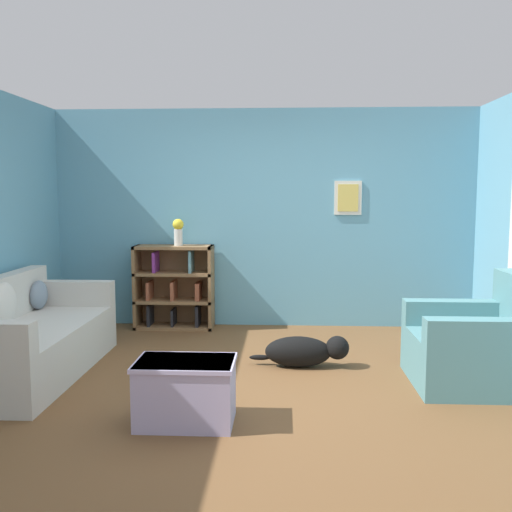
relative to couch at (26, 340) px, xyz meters
The scene contains 8 objects.
ground_plane 2.06m from the couch, ahead, with size 14.00×14.00×0.00m, color brown.
wall_back 3.06m from the couch, 45.50° to the left, with size 5.60×0.13×2.60m.
couch is the anchor object (origin of this frame).
bookshelf 2.09m from the couch, 62.14° to the left, with size 0.93×0.35×0.99m.
recliner_chair 3.92m from the couch, ahead, with size 0.99×0.95×0.93m.
coffee_table 1.88m from the couch, 31.87° to the right, with size 0.69×0.45×0.45m.
dog 2.51m from the couch, ahead, with size 0.93×0.26×0.30m.
vase 2.26m from the couch, 60.46° to the left, with size 0.13×0.13×0.32m.
Camera 1 is at (0.25, -4.63, 1.61)m, focal length 40.00 mm.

